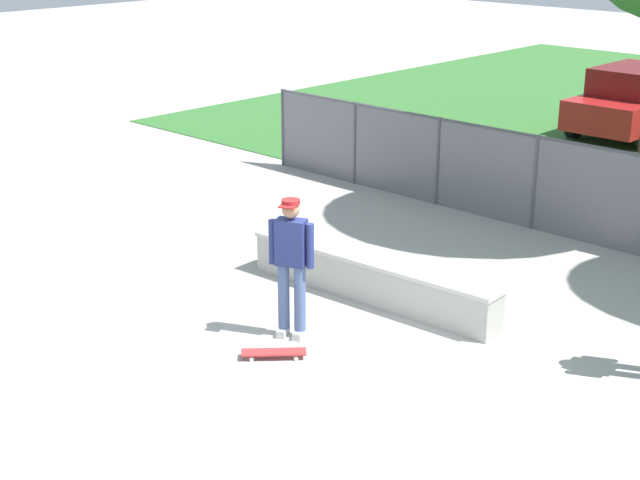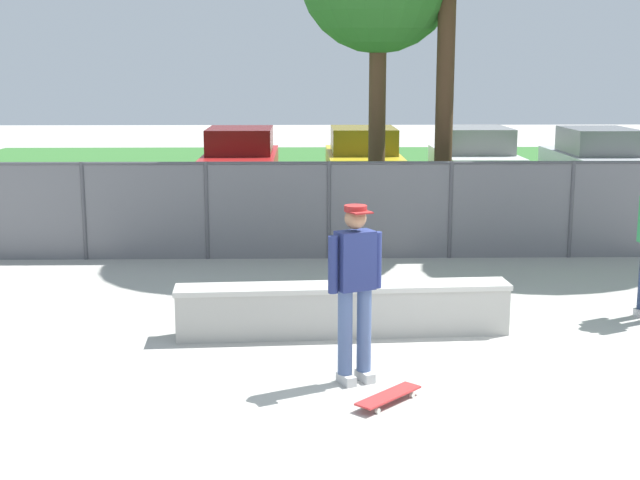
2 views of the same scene
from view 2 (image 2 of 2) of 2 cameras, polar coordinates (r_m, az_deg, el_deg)
The scene contains 10 objects.
ground_plane at distance 8.99m, azimuth 8.39°, elevation -9.73°, with size 80.00×80.00×0.00m, color #ADAAA3.
grass_strip at distance 25.04m, azimuth 2.21°, elevation 3.94°, with size 26.29×20.00×0.02m, color #336B2D.
concrete_ledge at distance 10.62m, azimuth 1.52°, elevation -4.52°, with size 4.05×0.73×0.62m.
skateboarder at distance 8.89m, azimuth 2.29°, elevation -2.89°, with size 0.55×0.40×1.84m.
skateboard at distance 8.62m, azimuth 4.47°, elevation -10.06°, with size 0.70×0.72×0.09m.
chainlink_fence at distance 14.75m, azimuth 4.55°, elevation 2.23°, with size 14.36×0.07×1.64m.
car_red at distance 22.52m, azimuth -5.17°, elevation 5.20°, with size 2.03×4.21×1.66m.
car_yellow at distance 22.59m, azimuth 2.80°, elevation 5.25°, with size 2.03×4.21×1.66m.
car_white at distance 23.04m, azimuth 10.01°, elevation 5.21°, with size 2.03×4.21×1.66m.
car_silver at distance 23.42m, azimuth 17.48°, elevation 4.96°, with size 2.03×4.21×1.66m.
Camera 2 is at (-1.46, -8.28, 3.21)m, focal length 49.29 mm.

